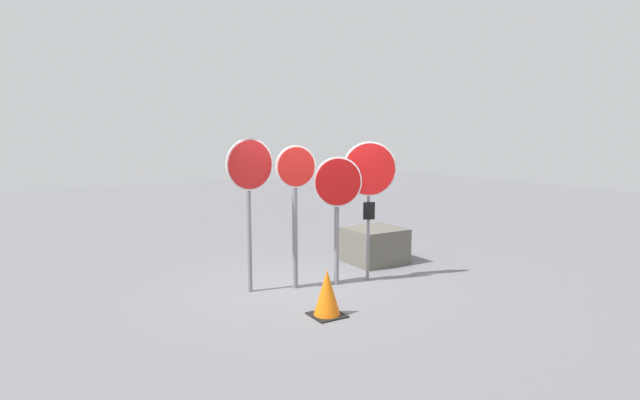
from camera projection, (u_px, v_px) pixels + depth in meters
ground_plane at (313, 287)px, 8.54m from camera, size 40.00×40.00×0.00m
stop_sign_0 at (250, 181)px, 8.03m from camera, size 0.84×0.17×2.54m
stop_sign_1 at (296, 191)px, 8.25m from camera, size 0.70×0.18×2.42m
stop_sign_2 at (338, 196)px, 8.46m from camera, size 0.83×0.27×2.23m
stop_sign_3 at (369, 177)px, 8.69m from camera, size 0.88×0.42×2.48m
traffic_cone_0 at (327, 293)px, 7.15m from camera, size 0.47×0.47×0.68m
storage_crate at (375, 245)px, 10.16m from camera, size 1.08×1.00×0.71m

